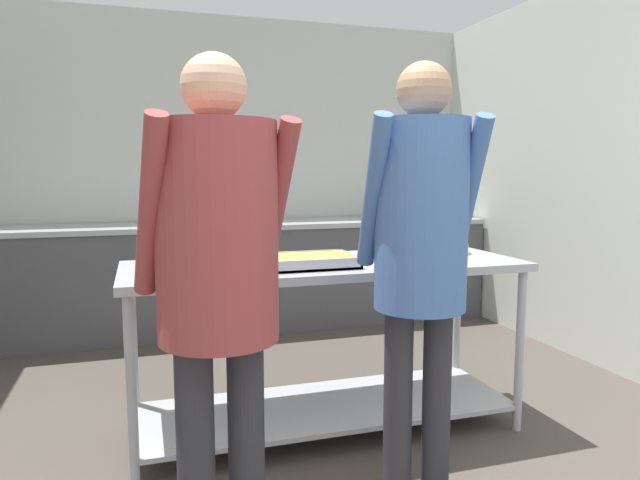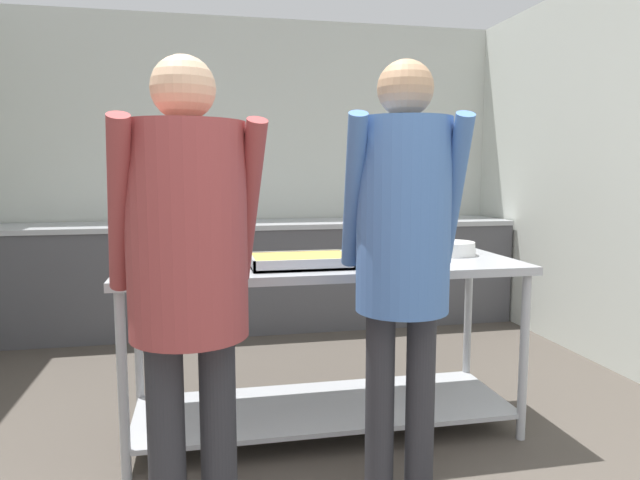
% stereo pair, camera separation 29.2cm
% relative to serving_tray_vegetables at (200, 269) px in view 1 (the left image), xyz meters
% --- Properties ---
extents(wall_rear, '(4.50, 0.06, 2.65)m').
position_rel_serving_tray_vegetables_xyz_m(wall_rear, '(0.51, 2.59, 0.43)').
color(wall_rear, silver).
rests_on(wall_rear, ground_plane).
extents(wall_right, '(0.06, 4.36, 2.65)m').
position_rel_serving_tray_vegetables_xyz_m(wall_right, '(2.73, 0.47, 0.43)').
color(wall_right, silver).
rests_on(wall_right, ground_plane).
extents(back_counter, '(4.34, 0.65, 0.90)m').
position_rel_serving_tray_vegetables_xyz_m(back_counter, '(0.51, 2.22, -0.45)').
color(back_counter, '#4C4C51').
rests_on(back_counter, ground_plane).
extents(serving_counter, '(1.97, 0.70, 0.87)m').
position_rel_serving_tray_vegetables_xyz_m(serving_counter, '(0.63, 0.17, -0.31)').
color(serving_counter, '#ADAFB5').
rests_on(serving_counter, ground_plane).
extents(serving_tray_vegetables, '(0.45, 0.29, 0.05)m').
position_rel_serving_tray_vegetables_xyz_m(serving_tray_vegetables, '(0.00, 0.00, 0.00)').
color(serving_tray_vegetables, '#ADAFB5').
rests_on(serving_tray_vegetables, serving_counter).
extents(serving_tray_roast, '(0.47, 0.31, 0.05)m').
position_rel_serving_tray_vegetables_xyz_m(serving_tray_roast, '(0.50, 0.07, 0.00)').
color(serving_tray_roast, '#ADAFB5').
rests_on(serving_tray_roast, serving_counter).
extents(sauce_pan, '(0.44, 0.30, 0.09)m').
position_rel_serving_tray_vegetables_xyz_m(sauce_pan, '(0.99, 0.16, 0.02)').
color(sauce_pan, '#ADAFB5').
rests_on(sauce_pan, serving_counter).
extents(plate_stack, '(0.25, 0.25, 0.07)m').
position_rel_serving_tray_vegetables_xyz_m(plate_stack, '(1.37, 0.28, 0.01)').
color(plate_stack, white).
rests_on(plate_stack, serving_counter).
extents(guest_serving_left, '(0.54, 0.41, 1.69)m').
position_rel_serving_tray_vegetables_xyz_m(guest_serving_left, '(-0.00, -0.65, 0.14)').
color(guest_serving_left, '#2D2D33').
rests_on(guest_serving_left, ground_plane).
extents(guest_serving_right, '(0.49, 0.39, 1.73)m').
position_rel_serving_tray_vegetables_xyz_m(guest_serving_right, '(0.79, -0.54, 0.17)').
color(guest_serving_right, '#2D2D33').
rests_on(guest_serving_right, ground_plane).
extents(water_bottle, '(0.08, 0.08, 0.26)m').
position_rel_serving_tray_vegetables_xyz_m(water_bottle, '(1.90, 2.30, 0.12)').
color(water_bottle, '#23602D').
rests_on(water_bottle, back_counter).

